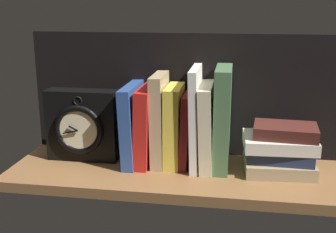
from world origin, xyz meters
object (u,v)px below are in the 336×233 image
(book_tan_shortstories, at_px, (160,120))
(book_yellow_seinlanguage, at_px, (174,126))
(book_blue_modern, at_px, (133,124))
(book_green_romantic, at_px, (222,118))
(framed_clock, at_px, (82,126))
(book_red_requiem, at_px, (146,125))
(book_stack_side, at_px, (280,149))
(book_cream_twain, at_px, (207,126))
(book_maroon_dawkins, at_px, (187,129))
(book_white_catcher, at_px, (196,117))

(book_tan_shortstories, xyz_separation_m, book_yellow_seinlanguage, (0.04, 0.00, -0.01))
(book_blue_modern, height_order, book_green_romantic, book_green_romantic)
(book_blue_modern, xyz_separation_m, framed_clock, (-0.13, -0.01, -0.01))
(book_blue_modern, height_order, book_red_requiem, book_blue_modern)
(book_tan_shortstories, distance_m, book_stack_side, 0.30)
(book_red_requiem, distance_m, book_cream_twain, 0.15)
(book_green_romantic, bearing_deg, book_red_requiem, 180.00)
(book_blue_modern, distance_m, book_green_romantic, 0.23)
(book_red_requiem, height_order, book_maroon_dawkins, book_red_requiem)
(book_tan_shortstories, bearing_deg, book_maroon_dawkins, 0.00)
(book_yellow_seinlanguage, relative_size, book_white_catcher, 0.81)
(book_red_requiem, bearing_deg, book_blue_modern, 180.00)
(book_blue_modern, relative_size, book_red_requiem, 1.02)
(book_white_catcher, bearing_deg, book_green_romantic, 0.00)
(book_blue_modern, bearing_deg, book_tan_shortstories, 0.00)
(book_blue_modern, relative_size, book_green_romantic, 0.80)
(book_yellow_seinlanguage, xyz_separation_m, framed_clock, (-0.24, -0.01, -0.01))
(book_tan_shortstories, distance_m, book_green_romantic, 0.16)
(book_red_requiem, bearing_deg, framed_clock, -176.72)
(book_green_romantic, bearing_deg, book_white_catcher, 180.00)
(book_cream_twain, bearing_deg, book_white_catcher, 180.00)
(book_red_requiem, xyz_separation_m, book_stack_side, (0.33, -0.01, -0.04))
(framed_clock, xyz_separation_m, book_stack_side, (0.50, -0.00, -0.04))
(book_cream_twain, bearing_deg, framed_clock, -178.29)
(book_tan_shortstories, height_order, book_yellow_seinlanguage, book_tan_shortstories)
(book_tan_shortstories, bearing_deg, book_stack_side, -2.57)
(book_stack_side, bearing_deg, framed_clock, 179.56)
(book_red_requiem, distance_m, book_yellow_seinlanguage, 0.07)
(book_maroon_dawkins, bearing_deg, book_red_requiem, 180.00)
(book_green_romantic, bearing_deg, framed_clock, -178.47)
(book_maroon_dawkins, xyz_separation_m, book_stack_side, (0.23, -0.01, -0.04))
(book_red_requiem, relative_size, book_yellow_seinlanguage, 0.97)
(book_blue_modern, relative_size, book_yellow_seinlanguage, 0.99)
(book_white_catcher, height_order, book_cream_twain, book_white_catcher)
(book_tan_shortstories, distance_m, book_white_catcher, 0.09)
(book_tan_shortstories, height_order, book_white_catcher, book_white_catcher)
(book_green_romantic, xyz_separation_m, book_stack_side, (0.14, -0.01, -0.07))
(book_maroon_dawkins, bearing_deg, book_white_catcher, 0.00)
(book_maroon_dawkins, relative_size, book_green_romantic, 0.73)
(book_yellow_seinlanguage, height_order, book_maroon_dawkins, book_yellow_seinlanguage)
(book_white_catcher, xyz_separation_m, framed_clock, (-0.29, -0.01, -0.03))
(book_blue_modern, relative_size, book_stack_side, 1.13)
(book_tan_shortstories, xyz_separation_m, book_maroon_dawkins, (0.07, 0.00, -0.02))
(book_yellow_seinlanguage, bearing_deg, book_blue_modern, 180.00)
(book_cream_twain, distance_m, book_green_romantic, 0.04)
(book_green_romantic, bearing_deg, book_blue_modern, 180.00)
(framed_clock, bearing_deg, book_yellow_seinlanguage, 2.30)
(book_blue_modern, distance_m, book_cream_twain, 0.19)
(book_white_catcher, height_order, book_green_romantic, book_green_romantic)
(book_tan_shortstories, height_order, book_maroon_dawkins, book_tan_shortstories)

